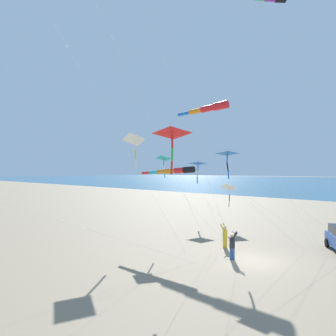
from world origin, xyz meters
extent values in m
plane|color=gray|center=(0.00, 0.00, 0.00)|extent=(600.00, 600.00, 0.00)
cylinder|color=black|center=(7.08, -2.79, 0.33)|extent=(0.69, 0.50, 0.66)
cube|color=gold|center=(1.60, 3.08, 0.39)|extent=(0.20, 0.33, 0.79)
cylinder|color=gold|center=(1.60, 3.08, 1.11)|extent=(0.41, 0.41, 0.65)
sphere|color=beige|center=(1.60, 3.08, 1.56)|extent=(0.25, 0.25, 0.25)
cylinder|color=gold|center=(1.47, 3.26, 1.60)|extent=(0.16, 0.41, 0.49)
cylinder|color=gold|center=(1.79, 3.21, 1.60)|extent=(0.16, 0.41, 0.49)
cube|color=#335199|center=(-0.71, 1.18, 0.40)|extent=(0.31, 0.35, 0.80)
cylinder|color=#232328|center=(-0.71, 1.18, 1.14)|extent=(0.51, 0.51, 0.66)
sphere|color=tan|center=(-0.71, 1.18, 1.60)|extent=(0.25, 0.25, 0.25)
cylinder|color=#232328|center=(-0.48, 1.13, 1.64)|extent=(0.31, 0.39, 0.50)
cylinder|color=#232328|center=(-0.75, 0.95, 1.64)|extent=(0.31, 0.39, 0.50)
pyramid|color=white|center=(9.93, 7.45, 4.22)|extent=(0.95, 1.55, 0.74)
cylinder|color=black|center=(9.87, 7.45, 4.14)|extent=(1.11, 0.06, 0.84)
cylinder|color=white|center=(9.86, 7.41, 3.73)|extent=(0.16, 0.21, 0.70)
cylinder|color=red|center=(9.82, 7.36, 3.04)|extent=(0.19, 0.17, 0.69)
cylinder|color=white|center=(9.78, 7.38, 2.36)|extent=(0.18, 0.21, 0.70)
cylinder|color=white|center=(7.90, 3.20, 2.05)|extent=(3.95, 8.49, 4.09)
pyramid|color=red|center=(-3.79, 3.85, 8.54)|extent=(2.13, 2.31, 0.68)
cylinder|color=black|center=(-3.83, 3.83, 8.44)|extent=(1.35, 0.94, 0.67)
cylinder|color=red|center=(-3.83, 3.81, 7.91)|extent=(0.18, 0.21, 0.88)
cylinder|color=green|center=(-3.80, 3.84, 7.04)|extent=(0.26, 0.29, 0.89)
cylinder|color=red|center=(-3.79, 3.89, 6.16)|extent=(0.21, 0.16, 0.88)
cylinder|color=white|center=(0.52, 0.99, 4.18)|extent=(8.69, 5.68, 8.37)
cylinder|color=white|center=(-5.47, 3.66, 8.23)|extent=(10.45, 1.12, 16.46)
cylinder|color=white|center=(-6.18, 1.26, 9.71)|extent=(10.23, 1.32, 19.41)
pyramid|color=blue|center=(1.44, 2.77, 7.39)|extent=(1.56, 1.67, 0.36)
cylinder|color=black|center=(1.43, 2.76, 7.31)|extent=(1.02, 0.74, 0.30)
cylinder|color=blue|center=(1.43, 2.78, 6.93)|extent=(0.12, 0.15, 0.64)
cylinder|color=black|center=(1.47, 2.77, 6.30)|extent=(0.21, 0.19, 0.64)
cylinder|color=blue|center=(1.50, 2.72, 5.67)|extent=(0.10, 0.15, 0.64)
cylinder|color=white|center=(4.35, -1.04, 3.63)|extent=(5.86, 7.60, 7.26)
cylinder|color=white|center=(-9.37, 5.99, 2.88)|extent=(12.93, 6.35, 5.75)
pyramid|color=blue|center=(10.46, 11.98, 6.96)|extent=(1.95, 2.09, 0.49)
cylinder|color=black|center=(10.44, 11.96, 6.86)|extent=(1.25, 0.91, 0.42)
cylinder|color=blue|center=(10.48, 12.00, 6.39)|extent=(0.25, 0.25, 0.80)
cylinder|color=yellow|center=(10.48, 12.07, 5.60)|extent=(0.25, 0.22, 0.80)
cylinder|color=blue|center=(10.46, 12.11, 4.82)|extent=(0.21, 0.20, 0.79)
cylinder|color=white|center=(10.15, 5.70, 3.40)|extent=(0.58, 12.54, 6.80)
pyramid|color=#1EB7C6|center=(1.44, 9.38, 7.19)|extent=(1.00, 1.39, 0.48)
cylinder|color=black|center=(1.41, 9.38, 7.12)|extent=(1.06, 0.18, 0.49)
cylinder|color=#1EB7C6|center=(1.40, 9.34, 6.77)|extent=(0.13, 0.17, 0.59)
cylinder|color=white|center=(1.40, 9.30, 6.19)|extent=(0.15, 0.16, 0.58)
cylinder|color=#1EB7C6|center=(1.45, 9.28, 5.61)|extent=(0.16, 0.10, 0.59)
cylinder|color=white|center=(2.39, 5.59, 3.54)|extent=(1.96, 7.58, 7.07)
cylinder|color=black|center=(6.81, 0.67, 20.73)|extent=(1.00, 0.98, 0.49)
cylinder|color=white|center=(8.28, -1.54, 10.31)|extent=(2.29, 3.81, 20.61)
cylinder|color=white|center=(-6.02, 8.39, 10.40)|extent=(9.71, 7.14, 20.80)
cylinder|color=black|center=(0.51, 5.76, 6.06)|extent=(0.59, 0.99, 0.57)
cylinder|color=red|center=(0.44, 6.68, 6.01)|extent=(0.54, 0.99, 0.52)
cylinder|color=orange|center=(0.37, 7.61, 5.95)|extent=(0.48, 0.98, 0.46)
cylinder|color=orange|center=(0.30, 8.53, 5.90)|extent=(0.42, 0.97, 0.40)
cylinder|color=#1EB7C6|center=(0.23, 9.45, 5.84)|extent=(0.36, 0.96, 0.34)
cylinder|color=red|center=(0.15, 10.38, 5.79)|extent=(0.31, 0.96, 0.29)
cylinder|color=white|center=(1.62, 4.49, 2.98)|extent=(2.15, 1.63, 5.96)
pyramid|color=white|center=(-1.06, 10.60, 8.78)|extent=(1.43, 1.99, 0.91)
cylinder|color=black|center=(-1.12, 10.59, 8.69)|extent=(1.23, 0.32, 1.05)
cylinder|color=white|center=(-1.08, 10.57, 8.20)|extent=(0.25, 0.18, 0.82)
cylinder|color=yellow|center=(-0.98, 10.56, 7.40)|extent=(0.22, 0.14, 0.82)
cylinder|color=white|center=(-0.90, 10.57, 6.59)|extent=(0.23, 0.18, 0.82)
cylinder|color=white|center=(-0.48, 5.95, 4.32)|extent=(1.29, 9.28, 8.63)
cylinder|color=red|center=(8.12, 7.37, 12.81)|extent=(0.91, 1.66, 0.91)
cylinder|color=red|center=(8.03, 8.94, 12.72)|extent=(0.75, 1.64, 0.76)
cylinder|color=orange|center=(7.94, 10.50, 12.63)|extent=(0.60, 1.62, 0.61)
cylinder|color=blue|center=(7.86, 12.07, 12.54)|extent=(0.45, 1.61, 0.46)
cylinder|color=white|center=(6.26, 1.58, 6.33)|extent=(3.81, 10.03, 12.65)
camera|label=1|loc=(-18.11, -8.50, 5.98)|focal=30.89mm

